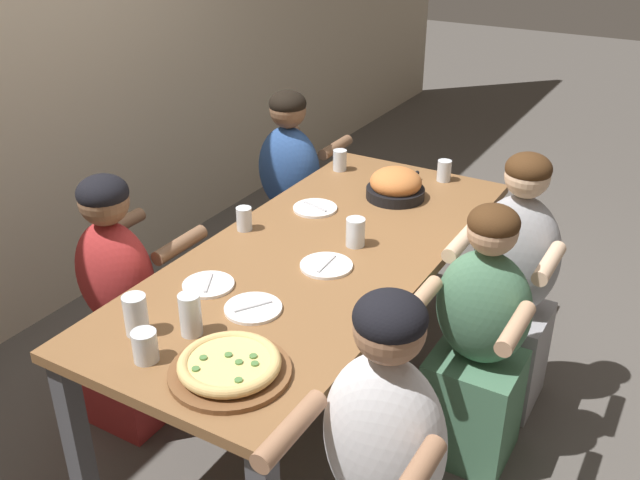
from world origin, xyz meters
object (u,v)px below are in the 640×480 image
Objects in this scene: pizza_board_main at (230,366)px; drinking_glass_c at (444,172)px; empty_plate_d at (208,285)px; diner_far_right at (290,201)px; empty_plate_b at (326,266)px; skillet_bowl at (396,186)px; drinking_glass_d at (244,220)px; drinking_glass_e at (355,234)px; drinking_glass_f at (340,160)px; diner_near_center at (478,351)px; empty_plate_c at (253,308)px; drinking_glass_a at (145,347)px; drinking_glass_b at (191,317)px; drinking_glass_g at (136,317)px; diner_far_midleft at (122,313)px; diner_near_midright at (510,296)px; empty_plate_a at (315,208)px.

drinking_glass_c is (1.77, 0.01, 0.02)m from pizza_board_main.
diner_far_right is at bearing 19.75° from empty_plate_d.
skillet_bowl is at bearing 3.87° from empty_plate_b.
skillet_bowl is 3.93× the size of drinking_glass_d.
drinking_glass_e reaches higher than drinking_glass_f.
diner_far_right is 1.03× the size of diner_near_center.
empty_plate_c is at bearing 169.96° from empty_plate_b.
drinking_glass_f is (-0.14, 0.51, 0.01)m from drinking_glass_c.
drinking_glass_b is at bearing -9.31° from drinking_glass_a.
empty_plate_b is at bearing 13.64° from diner_near_center.
drinking_glass_g is at bearing 52.56° from drinking_glass_a.
drinking_glass_g reaches higher than pizza_board_main.
drinking_glass_d is 0.63m from diner_far_midleft.
drinking_glass_e is (0.61, -0.08, 0.05)m from empty_plate_c.
skillet_bowl reaches higher than drinking_glass_d.
empty_plate_b and empty_plate_c have the same top height.
drinking_glass_g is (-0.80, -0.15, 0.02)m from drinking_glass_d.
skillet_bowl is 0.80m from diner_far_right.
drinking_glass_b is 1.41m from diner_near_midright.
diner_far_right is at bearing 47.37° from drinking_glass_e.
empty_plate_d is 0.17× the size of diner_far_right.
drinking_glass_g is 1.28m from diner_near_center.
diner_far_midleft reaches higher than pizza_board_main.
drinking_glass_g is 0.13× the size of diner_near_center.
diner_far_right is (1.54, 0.60, -0.32)m from drinking_glass_b.
drinking_glass_a is 0.73× the size of drinking_glass_g.
empty_plate_d is at bearing 78.48° from empty_plate_c.
empty_plate_b is 0.22m from drinking_glass_e.
diner_near_center is 0.95× the size of diner_near_midright.
drinking_glass_d reaches higher than empty_plate_d.
empty_plate_a is 1.98× the size of drinking_glass_d.
drinking_glass_f is 0.10× the size of diner_near_center.
diner_near_center is (0.51, -1.35, -0.01)m from diner_far_midleft.
empty_plate_a is 0.93m from diner_near_midright.
drinking_glass_d is at bearing 22.83° from drinking_glass_b.
diner_near_midright is at bearing 34.13° from diner_far_midleft.
empty_plate_d is (0.05, 0.23, 0.00)m from empty_plate_c.
drinking_glass_c is 0.53m from drinking_glass_f.
empty_plate_b is at bearing -154.07° from drinking_glass_f.
drinking_glass_g is (-0.31, 0.25, 0.06)m from empty_plate_c.
drinking_glass_e reaches higher than pizza_board_main.
pizza_board_main is 3.62× the size of drinking_glass_c.
diner_far_right is (1.27, 0.46, -0.26)m from empty_plate_d.
diner_near_midright is at bearing -67.31° from drinking_glass_d.
diner_far_midleft is (0.03, 0.69, -0.26)m from empty_plate_c.
pizza_board_main is 0.95m from diner_far_midleft.
drinking_glass_c is at bearing -29.47° from drinking_glass_d.
drinking_glass_g is at bearing -169.72° from drinking_glass_d.
drinking_glass_f is (0.80, -0.02, 0.01)m from drinking_glass_d.
drinking_glass_a reaches higher than empty_plate_a.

